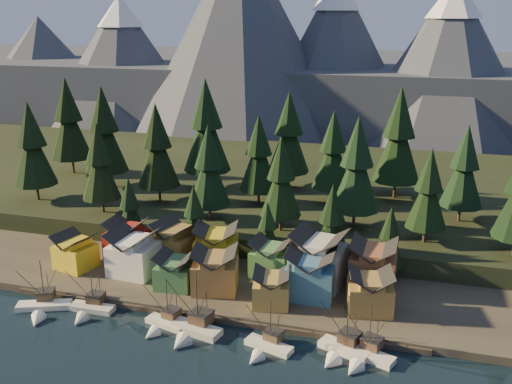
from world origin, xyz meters
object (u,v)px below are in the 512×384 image
(boat_5, at_px, (342,343))
(house_front_0, at_px, (75,250))
(house_back_0, at_px, (126,238))
(house_front_1, at_px, (133,251))
(house_back_1, at_px, (176,242))
(boat_2, at_px, (163,318))
(boat_1, at_px, (89,303))
(boat_4, at_px, (266,341))
(boat_6, at_px, (365,350))
(boat_0, at_px, (42,302))
(boat_3, at_px, (192,322))

(boat_5, bearing_deg, house_front_0, -172.16)
(boat_5, xyz_separation_m, house_back_0, (-51.30, 22.53, 3.90))
(house_front_1, bearing_deg, house_back_1, 52.75)
(boat_2, bearing_deg, boat_5, 15.50)
(house_front_0, relative_size, house_front_1, 0.94)
(boat_1, bearing_deg, boat_4, -6.54)
(boat_2, xyz_separation_m, boat_5, (32.05, 0.35, 0.34))
(boat_1, height_order, boat_4, boat_1)
(boat_4, distance_m, boat_6, 16.22)
(boat_6, bearing_deg, house_back_0, 177.71)
(boat_0, height_order, boat_6, boat_6)
(boat_6, bearing_deg, house_front_0, -173.26)
(house_front_1, bearing_deg, boat_3, -36.57)
(boat_1, relative_size, boat_2, 1.06)
(boat_3, height_order, boat_5, boat_3)
(boat_1, distance_m, boat_3, 21.82)
(boat_5, xyz_separation_m, house_back_1, (-39.58, 23.10, 4.19))
(house_front_1, xyz_separation_m, house_back_1, (6.41, 7.36, -0.03))
(house_back_1, bearing_deg, boat_1, -95.53)
(boat_1, distance_m, house_front_0, 18.78)
(boat_2, height_order, house_back_1, house_back_1)
(house_front_0, xyz_separation_m, house_front_1, (13.48, 0.86, 0.98))
(boat_1, xyz_separation_m, boat_4, (35.33, -3.06, -0.15))
(boat_1, xyz_separation_m, house_front_1, (1.70, 15.07, 4.47))
(boat_1, bearing_deg, house_front_0, 128.06)
(boat_2, xyz_separation_m, house_front_0, (-27.41, 15.23, 3.57))
(boat_0, xyz_separation_m, house_front_1, (10.64, 16.94, 4.54))
(boat_2, distance_m, boat_5, 32.06)
(boat_3, bearing_deg, boat_4, 7.64)
(boat_0, distance_m, boat_6, 60.40)
(boat_0, distance_m, house_front_0, 16.71)
(boat_4, bearing_deg, house_front_1, 168.10)
(boat_5, relative_size, house_front_1, 1.17)
(boat_6, xyz_separation_m, house_front_0, (-63.24, 15.51, 3.45))
(boat_3, height_order, boat_4, boat_3)
(boat_0, bearing_deg, boat_4, -22.85)
(boat_6, relative_size, house_back_1, 1.05)
(boat_4, xyz_separation_m, house_back_1, (-27.22, 25.49, 4.59))
(house_front_0, bearing_deg, house_front_1, 17.63)
(house_back_1, bearing_deg, boat_2, -57.86)
(boat_4, height_order, house_front_0, house_front_0)
(boat_6, bearing_deg, boat_5, -168.95)
(boat_4, xyz_separation_m, boat_6, (16.13, 1.76, 0.18))
(boat_0, height_order, house_back_1, house_back_1)
(house_front_1, bearing_deg, boat_4, -24.53)
(boat_4, distance_m, boat_5, 12.59)
(boat_0, height_order, boat_4, boat_0)
(boat_1, distance_m, boat_2, 15.67)
(boat_0, distance_m, house_back_0, 24.69)
(boat_2, relative_size, boat_4, 1.00)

